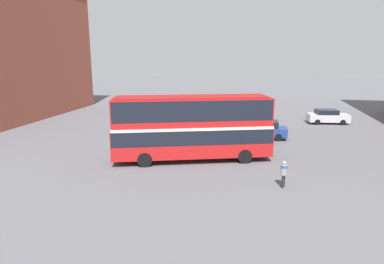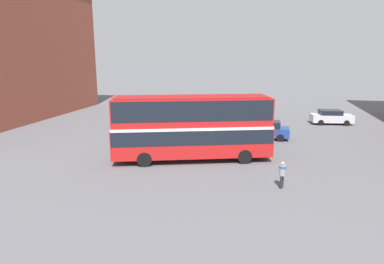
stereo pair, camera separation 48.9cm
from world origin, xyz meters
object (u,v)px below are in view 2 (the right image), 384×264
(double_decker_bus, at_px, (192,124))
(parked_car_kerb_far, at_px, (331,117))
(parked_car_side_street, at_px, (266,130))
(parked_car_kerb_near, at_px, (166,118))
(pedestrian_foreground, at_px, (282,172))

(double_decker_bus, height_order, parked_car_kerb_far, double_decker_bus)
(parked_car_side_street, bearing_deg, parked_car_kerb_near, -20.40)
(parked_car_kerb_near, bearing_deg, parked_car_side_street, 161.69)
(double_decker_bus, relative_size, parked_car_kerb_far, 2.53)
(double_decker_bus, height_order, parked_car_side_street, double_decker_bus)
(double_decker_bus, height_order, pedestrian_foreground, double_decker_bus)
(parked_car_kerb_near, bearing_deg, pedestrian_foreground, 127.91)
(parked_car_kerb_near, relative_size, parked_car_kerb_far, 0.88)
(double_decker_bus, distance_m, parked_car_side_street, 9.46)
(pedestrian_foreground, relative_size, parked_car_kerb_far, 0.35)
(double_decker_bus, bearing_deg, parked_car_side_street, 38.36)
(parked_car_kerb_near, distance_m, parked_car_kerb_far, 18.00)
(double_decker_bus, distance_m, pedestrian_foreground, 7.55)
(pedestrian_foreground, bearing_deg, parked_car_kerb_near, -34.65)
(parked_car_side_street, bearing_deg, pedestrian_foreground, 94.17)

